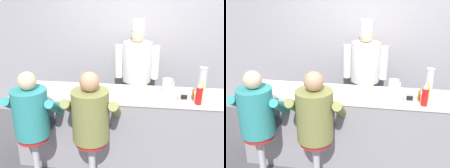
{
  "view_description": "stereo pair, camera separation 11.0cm",
  "coord_description": "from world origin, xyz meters",
  "views": [
    {
      "loc": [
        0.11,
        -2.66,
        2.22
      ],
      "look_at": [
        -0.27,
        0.26,
        1.1
      ],
      "focal_mm": 42.0,
      "sensor_mm": 36.0,
      "label": 1
    },
    {
      "loc": [
        0.21,
        -2.64,
        2.22
      ],
      "look_at": [
        -0.27,
        0.26,
        1.1
      ],
      "focal_mm": 42.0,
      "sensor_mm": 36.0,
      "label": 2
    }
  ],
  "objects": [
    {
      "name": "wall_back",
      "position": [
        0.0,
        1.58,
        1.35
      ],
      "size": [
        10.0,
        0.06,
        2.7
      ],
      "color": "#99999E",
      "rests_on": "ground_plane"
    },
    {
      "name": "diner_counter",
      "position": [
        0.0,
        0.29,
        0.49
      ],
      "size": [
        2.96,
        0.58,
        0.98
      ],
      "color": "gray",
      "rests_on": "ground_plane"
    },
    {
      "name": "ketchup_bottle_red",
      "position": [
        0.72,
        0.07,
        1.1
      ],
      "size": [
        0.07,
        0.07,
        0.26
      ],
      "color": "red",
      "rests_on": "diner_counter"
    },
    {
      "name": "mustard_bottle_yellow",
      "position": [
        0.75,
        0.19,
        1.09
      ],
      "size": [
        0.07,
        0.07,
        0.23
      ],
      "color": "yellow",
      "rests_on": "diner_counter"
    },
    {
      "name": "hot_sauce_bottle_orange",
      "position": [
        0.68,
        0.21,
        1.04
      ],
      "size": [
        0.03,
        0.03,
        0.12
      ],
      "color": "orange",
      "rests_on": "diner_counter"
    },
    {
      "name": "water_pitcher_clear",
      "position": [
        0.4,
        0.32,
        1.07
      ],
      "size": [
        0.14,
        0.12,
        0.19
      ],
      "color": "silver",
      "rests_on": "diner_counter"
    },
    {
      "name": "breakfast_plate",
      "position": [
        -1.25,
        0.14,
        0.99
      ],
      "size": [
        0.26,
        0.26,
        0.05
      ],
      "color": "white",
      "rests_on": "diner_counter"
    },
    {
      "name": "cereal_bowl",
      "position": [
        -0.55,
        0.14,
        1.0
      ],
      "size": [
        0.15,
        0.15,
        0.05
      ],
      "color": "#4C7FB7",
      "rests_on": "diner_counter"
    },
    {
      "name": "coffee_mug_white",
      "position": [
        -0.78,
        0.34,
        1.02
      ],
      "size": [
        0.13,
        0.09,
        0.08
      ],
      "color": "white",
      "rests_on": "diner_counter"
    },
    {
      "name": "coffee_mug_tan",
      "position": [
        0.12,
        0.36,
        1.03
      ],
      "size": [
        0.13,
        0.08,
        0.09
      ],
      "color": "beige",
      "rests_on": "diner_counter"
    },
    {
      "name": "cup_stack_steel",
      "position": [
        0.81,
        0.4,
        1.14
      ],
      "size": [
        0.1,
        0.1,
        0.33
      ],
      "color": "#B7BABF",
      "rests_on": "diner_counter"
    },
    {
      "name": "napkin_dispenser_chrome",
      "position": [
        0.56,
        0.11,
        1.05
      ],
      "size": [
        0.11,
        0.07,
        0.14
      ],
      "color": "silver",
      "rests_on": "diner_counter"
    },
    {
      "name": "diner_seated_teal",
      "position": [
        -1.08,
        -0.23,
        0.87
      ],
      "size": [
        0.58,
        0.57,
        1.39
      ],
      "color": "#B2B5BA",
      "rests_on": "ground_plane"
    },
    {
      "name": "diner_seated_olive",
      "position": [
        -0.43,
        -0.23,
        0.88
      ],
      "size": [
        0.6,
        0.59,
        1.42
      ],
      "color": "#B2B5BA",
      "rests_on": "ground_plane"
    },
    {
      "name": "cook_in_whites_near",
      "position": [
        -0.0,
        1.24,
        0.96
      ],
      "size": [
        0.68,
        0.44,
        1.75
      ],
      "color": "#232328",
      "rests_on": "ground_plane"
    }
  ]
}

